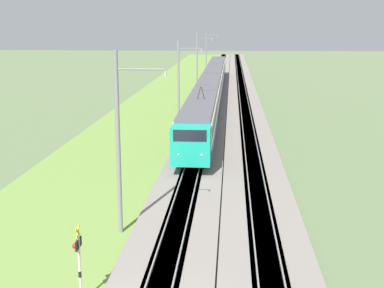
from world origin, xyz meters
The scene contains 11 objects.
ballast_main centered at (50.00, 0.00, 0.15)m, with size 240.00×4.40×0.30m.
ballast_adjacent centered at (50.00, -4.48, 0.15)m, with size 240.00×4.40×0.30m.
track_main centered at (50.00, 0.00, 0.16)m, with size 240.00×1.57×0.45m.
track_adjacent centered at (50.00, -4.48, 0.16)m, with size 240.00×1.57×0.45m.
grass_verge centered at (50.00, 7.07, 0.06)m, with size 240.00×9.78×0.12m.
passenger_train centered at (57.36, 0.00, 2.33)m, with size 78.01×2.87×4.99m.
crossing_signal_near centered at (1.34, 2.90, 1.98)m, with size 0.70×0.23×3.26m.
catenary_mast_near centered at (8.47, 2.76, 4.82)m, with size 0.22×2.56×9.35m.
catenary_mast_mid centered at (38.91, 2.75, 4.64)m, with size 0.22×2.56×8.98m.
catenary_mast_far centered at (69.35, 2.76, 4.76)m, with size 0.22×2.56×9.22m.
catenary_mast_distant centered at (99.79, 2.76, 4.71)m, with size 0.22×2.56×9.12m.
Camera 1 is at (-16.98, -2.73, 10.59)m, focal length 50.00 mm.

